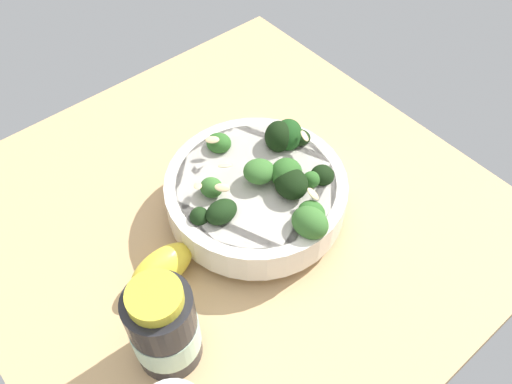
# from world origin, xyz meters

# --- Properties ---
(ground_plane) EXTENTS (0.65, 0.65, 0.04)m
(ground_plane) POSITION_xyz_m (0.00, 0.00, -0.02)
(ground_plane) COLOR tan
(bowl_of_broccoli) EXTENTS (0.24, 0.23, 0.10)m
(bowl_of_broccoli) POSITION_xyz_m (-0.02, -0.03, 0.04)
(bowl_of_broccoli) COLOR silver
(bowl_of_broccoli) RESTS_ON ground_plane
(lemon_wedge) EXTENTS (0.05, 0.09, 0.05)m
(lemon_wedge) POSITION_xyz_m (-0.03, 0.12, 0.02)
(lemon_wedge) COLOR yellow
(lemon_wedge) RESTS_ON ground_plane
(bottle_tall) EXTENTS (0.07, 0.07, 0.13)m
(bottle_tall) POSITION_xyz_m (-0.11, 0.17, 0.06)
(bottle_tall) COLOR black
(bottle_tall) RESTS_ON ground_plane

